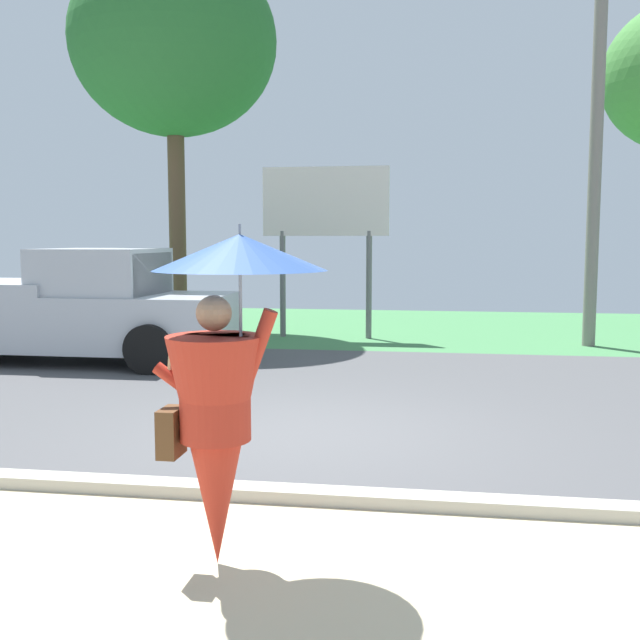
{
  "coord_description": "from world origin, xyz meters",
  "views": [
    {
      "loc": [
        1.38,
        -7.64,
        2.04
      ],
      "look_at": [
        0.01,
        1.0,
        1.1
      ],
      "focal_mm": 42.48,
      "sensor_mm": 36.0,
      "label": 1
    }
  ],
  "objects_px": {
    "tree_center_back": "(174,43)",
    "utility_pole": "(597,130)",
    "roadside_billboard": "(325,214)",
    "pickup_truck": "(76,309)",
    "monk_pedestrian": "(222,388)"
  },
  "relations": [
    {
      "from": "monk_pedestrian",
      "to": "pickup_truck",
      "type": "height_order",
      "value": "monk_pedestrian"
    },
    {
      "from": "monk_pedestrian",
      "to": "utility_pole",
      "type": "xyz_separation_m",
      "value": [
        4.16,
        10.56,
        2.93
      ]
    },
    {
      "from": "pickup_truck",
      "to": "roadside_billboard",
      "type": "xyz_separation_m",
      "value": [
        3.67,
        3.63,
        1.68
      ]
    },
    {
      "from": "pickup_truck",
      "to": "roadside_billboard",
      "type": "bearing_deg",
      "value": 43.54
    },
    {
      "from": "pickup_truck",
      "to": "utility_pole",
      "type": "relative_size",
      "value": 0.67
    },
    {
      "from": "roadside_billboard",
      "to": "tree_center_back",
      "type": "relative_size",
      "value": 0.43
    },
    {
      "from": "monk_pedestrian",
      "to": "utility_pole",
      "type": "bearing_deg",
      "value": 76.65
    },
    {
      "from": "utility_pole",
      "to": "tree_center_back",
      "type": "height_order",
      "value": "tree_center_back"
    },
    {
      "from": "tree_center_back",
      "to": "utility_pole",
      "type": "bearing_deg",
      "value": -4.69
    },
    {
      "from": "pickup_truck",
      "to": "tree_center_back",
      "type": "height_order",
      "value": "tree_center_back"
    },
    {
      "from": "pickup_truck",
      "to": "roadside_billboard",
      "type": "height_order",
      "value": "roadside_billboard"
    },
    {
      "from": "monk_pedestrian",
      "to": "utility_pole",
      "type": "distance_m",
      "value": 11.72
    },
    {
      "from": "monk_pedestrian",
      "to": "roadside_billboard",
      "type": "height_order",
      "value": "roadside_billboard"
    },
    {
      "from": "utility_pole",
      "to": "roadside_billboard",
      "type": "distance_m",
      "value": 5.4
    },
    {
      "from": "tree_center_back",
      "to": "pickup_truck",
      "type": "bearing_deg",
      "value": -96.0
    }
  ]
}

